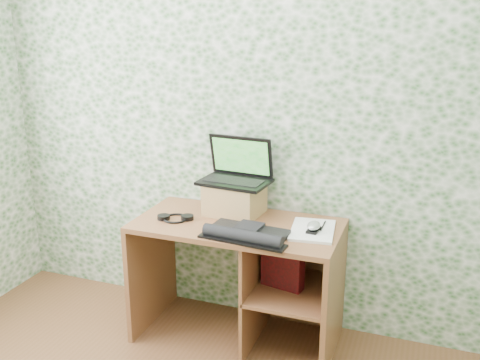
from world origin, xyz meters
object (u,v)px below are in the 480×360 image
at_px(desk, 251,265).
at_px(riser, 235,199).
at_px(notepad, 313,230).
at_px(keyboard, 246,233).
at_px(laptop, 237,171).

xyz_separation_m(desk, riser, (-0.15, 0.12, 0.36)).
height_order(desk, notepad, notepad).
xyz_separation_m(desk, keyboard, (0.04, -0.21, 0.29)).
bearing_deg(notepad, desk, 172.10).
bearing_deg(keyboard, laptop, 122.07).
height_order(riser, notepad, riser).
bearing_deg(desk, laptop, 133.15).
xyz_separation_m(desk, laptop, (-0.15, 0.16, 0.52)).
bearing_deg(notepad, keyboard, -154.26).
height_order(desk, laptop, laptop).
bearing_deg(keyboard, notepad, 37.56).
bearing_deg(desk, notepad, -0.99).
distance_m(desk, keyboard, 0.36).
height_order(riser, laptop, laptop).
height_order(laptop, keyboard, laptop).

